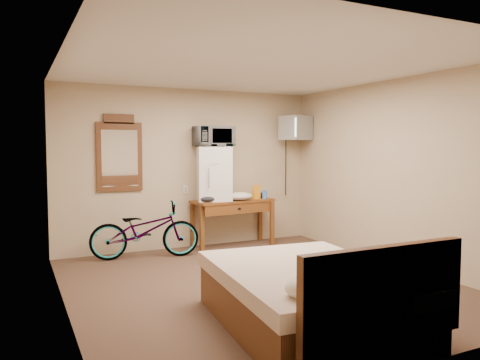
# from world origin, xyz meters

# --- Properties ---
(room) EXTENTS (4.60, 4.64, 2.50)m
(room) POSITION_xyz_m (-0.00, 0.00, 1.25)
(room) COLOR #4B3225
(room) RESTS_ON ground
(desk) EXTENTS (1.36, 0.63, 0.75)m
(desk) POSITION_xyz_m (0.63, 2.00, 0.63)
(desk) COLOR brown
(desk) RESTS_ON floor
(mini_fridge) EXTENTS (0.62, 0.61, 0.84)m
(mini_fridge) POSITION_xyz_m (0.31, 2.05, 1.17)
(mini_fridge) COLOR white
(mini_fridge) RESTS_ON desk
(microwave) EXTENTS (0.59, 0.41, 0.32)m
(microwave) POSITION_xyz_m (0.31, 2.06, 1.75)
(microwave) COLOR white
(microwave) RESTS_ON mini_fridge
(snack_bag) EXTENTS (0.12, 0.09, 0.23)m
(snack_bag) POSITION_xyz_m (1.02, 1.97, 0.86)
(snack_bag) COLOR orange
(snack_bag) RESTS_ON desk
(blue_cup) EXTENTS (0.08, 0.08, 0.14)m
(blue_cup) POSITION_xyz_m (1.15, 1.93, 0.82)
(blue_cup) COLOR #3F72D9
(blue_cup) RESTS_ON desk
(cloth_cream) EXTENTS (0.41, 0.32, 0.13)m
(cloth_cream) POSITION_xyz_m (0.69, 1.90, 0.81)
(cloth_cream) COLOR silver
(cloth_cream) RESTS_ON desk
(cloth_dark_a) EXTENTS (0.26, 0.19, 0.10)m
(cloth_dark_a) POSITION_xyz_m (0.14, 1.89, 0.80)
(cloth_dark_a) COLOR black
(cloth_dark_a) RESTS_ON desk
(cloth_dark_b) EXTENTS (0.19, 0.16, 0.09)m
(cloth_dark_b) POSITION_xyz_m (1.19, 2.11, 0.79)
(cloth_dark_b) COLOR black
(cloth_dark_b) RESTS_ON desk
(crt_television) EXTENTS (0.56, 0.64, 0.40)m
(crt_television) POSITION_xyz_m (1.80, 2.02, 1.91)
(crt_television) COLOR black
(crt_television) RESTS_ON room
(wall_mirror) EXTENTS (0.67, 0.04, 1.13)m
(wall_mirror) POSITION_xyz_m (-1.11, 2.27, 1.49)
(wall_mirror) COLOR brown
(wall_mirror) RESTS_ON room
(bicycle) EXTENTS (1.61, 0.81, 0.81)m
(bicycle) POSITION_xyz_m (-0.86, 1.83, 0.40)
(bicycle) COLOR black
(bicycle) RESTS_ON floor
(bed) EXTENTS (1.65, 2.08, 0.90)m
(bed) POSITION_xyz_m (-0.20, -1.38, 0.30)
(bed) COLOR brown
(bed) RESTS_ON floor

